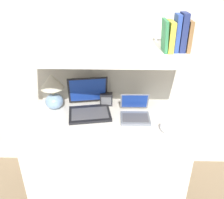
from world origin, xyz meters
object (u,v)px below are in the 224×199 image
object	(u,v)px
laptop_large	(89,106)
router_box	(106,99)
second_mouse	(163,128)
book_green	(165,36)
laptop_small	(135,113)
book_yellow	(170,36)
table_lamp	(53,89)
book_brown	(188,36)
book_blue	(176,33)
book_navy	(183,32)
computer_mouse	(111,129)

from	to	relation	value
laptop_large	router_box	distance (m)	0.19
second_mouse	book_green	world-z (taller)	book_green
laptop_small	laptop_large	bearing A→B (deg)	168.52
laptop_small	book_yellow	world-z (taller)	book_yellow
table_lamp	router_box	bearing A→B (deg)	10.04
laptop_large	router_box	world-z (taller)	laptop_large
book_brown	book_blue	size ratio (longest dim) A/B	0.84
router_box	book_brown	xyz separation A→B (m)	(0.57, -0.17, 0.58)
second_mouse	book_green	xyz separation A→B (m)	(-0.02, 0.21, 0.62)
table_lamp	second_mouse	size ratio (longest dim) A/B	2.65
table_lamp	book_blue	distance (m)	1.05
book_brown	book_blue	world-z (taller)	book_blue
table_lamp	second_mouse	distance (m)	0.93
book_green	laptop_large	bearing A→B (deg)	175.67
book_yellow	book_green	distance (m)	0.04
book_navy	book_blue	world-z (taller)	book_navy
laptop_large	second_mouse	world-z (taller)	laptop_large
table_lamp	book_brown	distance (m)	1.11
router_box	book_blue	xyz separation A→B (m)	(0.49, -0.17, 0.60)
router_box	book_navy	xyz separation A→B (m)	(0.53, -0.17, 0.61)
computer_mouse	book_blue	world-z (taller)	book_blue
table_lamp	router_box	size ratio (longest dim) A/B	2.95
table_lamp	book_yellow	distance (m)	1.00
computer_mouse	router_box	bearing A→B (deg)	97.54
book_blue	computer_mouse	bearing A→B (deg)	-151.35
book_navy	book_yellow	bearing A→B (deg)	180.00
table_lamp	second_mouse	bearing A→B (deg)	-19.05
router_box	book_green	size ratio (longest dim) A/B	0.49
computer_mouse	laptop_large	bearing A→B (deg)	124.05
computer_mouse	table_lamp	bearing A→B (deg)	145.84
second_mouse	laptop_large	bearing A→B (deg)	156.34
computer_mouse	book_yellow	size ratio (longest dim) A/B	0.62
book_blue	book_green	xyz separation A→B (m)	(-0.08, 0.00, -0.02)
book_blue	book_yellow	bearing A→B (deg)	180.00
book_navy	book_yellow	size ratio (longest dim) A/B	1.26
table_lamp	book_yellow	world-z (taller)	book_yellow
table_lamp	book_navy	distance (m)	1.09
book_green	second_mouse	bearing A→B (deg)	-84.75
laptop_small	second_mouse	world-z (taller)	laptop_small
laptop_large	computer_mouse	xyz separation A→B (m)	(0.19, -0.28, -0.03)
laptop_small	book_green	bearing A→B (deg)	10.80
second_mouse	book_navy	world-z (taller)	book_navy
router_box	book_blue	bearing A→B (deg)	-18.89
laptop_large	book_navy	world-z (taller)	book_navy
table_lamp	book_blue	world-z (taller)	book_blue
computer_mouse	second_mouse	distance (m)	0.38
laptop_large	book_yellow	xyz separation A→B (m)	(0.59, -0.04, 0.58)
second_mouse	book_yellow	world-z (taller)	book_yellow
table_lamp	book_navy	xyz separation A→B (m)	(0.97, -0.09, 0.48)
book_navy	book_blue	bearing A→B (deg)	180.00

